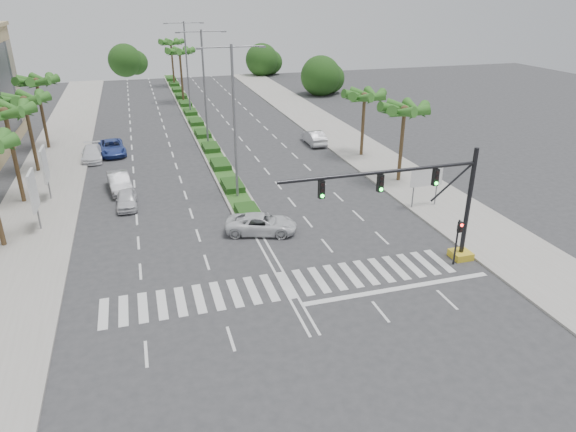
# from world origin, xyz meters

# --- Properties ---
(ground) EXTENTS (160.00, 160.00, 0.00)m
(ground) POSITION_xyz_m (0.00, 0.00, 0.00)
(ground) COLOR #333335
(ground) RESTS_ON ground
(footpath_right) EXTENTS (6.00, 120.00, 0.15)m
(footpath_right) POSITION_xyz_m (15.20, 20.00, 0.07)
(footpath_right) COLOR gray
(footpath_right) RESTS_ON ground
(footpath_left) EXTENTS (6.00, 120.00, 0.15)m
(footpath_left) POSITION_xyz_m (-15.20, 20.00, 0.07)
(footpath_left) COLOR gray
(footpath_left) RESTS_ON ground
(median) EXTENTS (2.20, 75.00, 0.20)m
(median) POSITION_xyz_m (0.00, 45.00, 0.10)
(median) COLOR gray
(median) RESTS_ON ground
(median_grass) EXTENTS (1.80, 75.00, 0.04)m
(median_grass) POSITION_xyz_m (0.00, 45.00, 0.22)
(median_grass) COLOR #28541C
(median_grass) RESTS_ON median
(signal_gantry) EXTENTS (12.60, 1.20, 7.20)m
(signal_gantry) POSITION_xyz_m (9.27, -0.00, 3.46)
(signal_gantry) COLOR gold
(signal_gantry) RESTS_ON ground
(pedestrian_signal) EXTENTS (0.28, 0.36, 3.00)m
(pedestrian_signal) POSITION_xyz_m (10.60, -0.68, 2.04)
(pedestrian_signal) COLOR black
(pedestrian_signal) RESTS_ON ground
(direction_sign) EXTENTS (2.70, 0.11, 3.40)m
(direction_sign) POSITION_xyz_m (13.50, 7.99, 2.45)
(direction_sign) COLOR slate
(direction_sign) RESTS_ON ground
(billboard_near) EXTENTS (0.18, 2.10, 4.35)m
(billboard_near) POSITION_xyz_m (-14.50, 12.00, 2.96)
(billboard_near) COLOR slate
(billboard_near) RESTS_ON ground
(billboard_far) EXTENTS (0.18, 2.10, 4.35)m
(billboard_far) POSITION_xyz_m (-14.50, 18.00, 2.96)
(billboard_far) COLOR slate
(billboard_far) RESTS_ON ground
(palm_left_mid) EXTENTS (4.57, 4.68, 7.95)m
(palm_left_mid) POSITION_xyz_m (-16.50, 18.00, 7.08)
(palm_left_mid) COLOR brown
(palm_left_mid) RESTS_ON ground
(palm_left_far) EXTENTS (4.57, 4.68, 7.35)m
(palm_left_far) POSITION_xyz_m (-16.50, 26.00, 6.50)
(palm_left_far) COLOR brown
(palm_left_far) RESTS_ON ground
(palm_left_end) EXTENTS (4.57, 4.68, 7.75)m
(palm_left_end) POSITION_xyz_m (-16.50, 34.00, 6.88)
(palm_left_end) COLOR brown
(palm_left_end) RESTS_ON ground
(palm_right_near) EXTENTS (4.57, 4.68, 7.05)m
(palm_right_near) POSITION_xyz_m (14.50, 14.00, 6.20)
(palm_right_near) COLOR brown
(palm_right_near) RESTS_ON ground
(palm_right_far) EXTENTS (4.57, 4.68, 6.75)m
(palm_right_far) POSITION_xyz_m (14.50, 22.00, 5.91)
(palm_right_far) COLOR brown
(palm_right_far) RESTS_ON ground
(palm_median_a) EXTENTS (4.57, 4.68, 8.05)m
(palm_median_a) POSITION_xyz_m (0.00, 55.00, 7.17)
(palm_median_a) COLOR brown
(palm_median_a) RESTS_ON ground
(palm_median_b) EXTENTS (4.57, 4.68, 8.05)m
(palm_median_b) POSITION_xyz_m (0.00, 70.00, 7.17)
(palm_median_b) COLOR brown
(palm_median_b) RESTS_ON ground
(streetlight_near) EXTENTS (5.10, 0.25, 12.00)m
(streetlight_near) POSITION_xyz_m (0.00, 14.00, 6.81)
(streetlight_near) COLOR slate
(streetlight_near) RESTS_ON ground
(streetlight_mid) EXTENTS (5.10, 0.25, 12.00)m
(streetlight_mid) POSITION_xyz_m (0.00, 30.00, 6.81)
(streetlight_mid) COLOR slate
(streetlight_mid) RESTS_ON ground
(streetlight_far) EXTENTS (5.10, 0.25, 12.00)m
(streetlight_far) POSITION_xyz_m (0.00, 46.00, 6.81)
(streetlight_far) COLOR slate
(streetlight_far) RESTS_ON ground
(car_parked_a) EXTENTS (1.60, 3.85, 1.30)m
(car_parked_a) POSITION_xyz_m (-8.62, 14.70, 0.65)
(car_parked_a) COLOR silver
(car_parked_a) RESTS_ON ground
(car_parked_b) EXTENTS (2.21, 4.89, 1.56)m
(car_parked_b) POSITION_xyz_m (-9.17, 18.60, 0.78)
(car_parked_b) COLOR #9D9DA2
(car_parked_b) RESTS_ON ground
(car_parked_c) EXTENTS (2.99, 5.48, 1.46)m
(car_parked_c) POSITION_xyz_m (-9.90, 29.91, 0.73)
(car_parked_c) COLOR #334A9C
(car_parked_c) RESTS_ON ground
(car_parked_d) EXTENTS (1.99, 4.77, 1.38)m
(car_parked_d) POSITION_xyz_m (-11.80, 28.38, 0.69)
(car_parked_d) COLOR white
(car_parked_d) RESTS_ON ground
(car_crossing) EXTENTS (5.38, 3.68, 1.37)m
(car_crossing) POSITION_xyz_m (0.31, 7.17, 0.68)
(car_crossing) COLOR silver
(car_crossing) RESTS_ON ground
(car_right) EXTENTS (1.65, 4.65, 1.53)m
(car_right) POSITION_xyz_m (11.31, 27.55, 0.76)
(car_right) COLOR silver
(car_right) RESTS_ON ground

